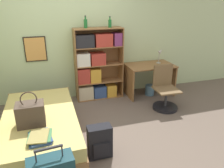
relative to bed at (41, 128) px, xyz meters
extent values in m
plane|color=#66564C|center=(0.68, -0.02, -0.23)|extent=(14.00, 14.00, 0.00)
cube|color=beige|center=(0.68, 1.56, 1.07)|extent=(10.00, 0.06, 2.60)
cube|color=black|center=(0.00, 1.51, 0.91)|extent=(0.42, 0.02, 0.50)
cube|color=#DB994C|center=(0.00, 1.50, 0.91)|extent=(0.38, 0.01, 0.46)
cube|color=olive|center=(0.00, -0.02, -0.09)|extent=(1.09, 1.98, 0.27)
cube|color=tan|center=(0.00, -0.02, 0.14)|extent=(1.06, 1.95, 0.19)
cube|color=olive|center=(0.00, 0.95, 0.00)|extent=(1.09, 0.04, 0.46)
cube|color=#47382D|center=(-0.09, -0.26, 0.39)|extent=(0.37, 0.26, 0.32)
torus|color=#47382D|center=(-0.09, -0.26, 0.61)|extent=(0.22, 0.02, 0.22)
cube|color=#334C84|center=(0.02, -0.67, 0.24)|extent=(0.27, 0.31, 0.02)
cube|color=#334C84|center=(0.02, -0.65, 0.26)|extent=(0.30, 0.37, 0.02)
cube|color=#427A4C|center=(0.01, -0.65, 0.28)|extent=(0.31, 0.32, 0.01)
cube|color=#99894C|center=(0.00, -0.66, 0.29)|extent=(0.27, 0.35, 0.01)
cylinder|color=#2D2D33|center=(0.00, -1.33, 0.50)|extent=(0.01, 0.01, 0.12)
cylinder|color=#2D2D33|center=(0.24, -1.31, 0.50)|extent=(0.01, 0.01, 0.12)
cube|color=#2D2D33|center=(0.12, -1.32, 0.56)|extent=(0.26, 0.04, 0.02)
cube|color=olive|center=(0.76, 1.34, 0.54)|extent=(0.02, 0.34, 1.53)
cube|color=olive|center=(1.76, 1.34, 0.54)|extent=(0.02, 0.34, 1.53)
cube|color=olive|center=(1.26, 1.50, 0.54)|extent=(1.01, 0.01, 1.53)
cube|color=olive|center=(1.26, 1.34, -0.22)|extent=(0.98, 0.34, 0.02)
cube|color=olive|center=(1.26, 1.34, 0.15)|extent=(0.98, 0.34, 0.02)
cube|color=olive|center=(1.26, 1.34, 0.54)|extent=(0.98, 0.34, 0.02)
cube|color=olive|center=(1.26, 1.34, 0.92)|extent=(0.98, 0.34, 0.02)
cube|color=olive|center=(1.26, 1.34, 1.30)|extent=(0.98, 0.34, 0.02)
cube|color=beige|center=(0.94, 1.32, -0.06)|extent=(0.32, 0.25, 0.29)
cube|color=#334C84|center=(1.25, 1.32, -0.08)|extent=(0.27, 0.25, 0.26)
cube|color=gold|center=(1.52, 1.32, -0.08)|extent=(0.21, 0.25, 0.26)
cube|color=#B2382D|center=(0.91, 1.32, 0.33)|extent=(0.26, 0.25, 0.32)
cube|color=gold|center=(1.16, 1.32, 0.31)|extent=(0.23, 0.25, 0.29)
cube|color=silver|center=(0.91, 1.32, 0.68)|extent=(0.27, 0.25, 0.27)
cube|color=#B2382D|center=(1.23, 1.32, 0.67)|extent=(0.30, 0.25, 0.25)
cube|color=#232328|center=(0.96, 1.32, 1.06)|extent=(0.37, 0.25, 0.25)
cube|color=#B2382D|center=(1.36, 1.32, 1.06)|extent=(0.35, 0.25, 0.26)
cube|color=#7A336B|center=(1.65, 1.32, 1.06)|extent=(0.17, 0.25, 0.26)
cylinder|color=#1E6B2D|center=(1.01, 1.37, 1.39)|extent=(0.07, 0.07, 0.17)
cylinder|color=#1E6B2D|center=(1.01, 1.37, 1.50)|extent=(0.03, 0.03, 0.05)
cylinder|color=#232328|center=(1.01, 1.37, 1.54)|extent=(0.03, 0.03, 0.02)
cylinder|color=#1E6B2D|center=(1.50, 1.32, 1.38)|extent=(0.07, 0.07, 0.16)
cylinder|color=#1E6B2D|center=(1.50, 1.32, 1.48)|extent=(0.03, 0.03, 0.05)
cylinder|color=#232328|center=(1.50, 1.32, 1.52)|extent=(0.03, 0.03, 0.02)
cube|color=olive|center=(2.39, 1.18, 0.46)|extent=(1.06, 0.66, 0.02)
cube|color=olive|center=(1.89, 1.18, 0.11)|extent=(0.03, 0.62, 0.68)
cube|color=olive|center=(2.90, 1.18, 0.11)|extent=(0.03, 0.62, 0.68)
cylinder|color=#ADA89E|center=(2.64, 1.23, 0.48)|extent=(0.10, 0.10, 0.02)
cylinder|color=#ADA89E|center=(2.64, 1.23, 0.61)|extent=(0.02, 0.02, 0.24)
cone|color=#ADA89E|center=(2.67, 1.23, 0.76)|extent=(0.13, 0.09, 0.13)
cylinder|color=black|center=(2.39, 0.39, -0.20)|extent=(0.49, 0.49, 0.06)
cylinder|color=#333338|center=(2.39, 0.39, -0.03)|extent=(0.05, 0.05, 0.40)
cube|color=brown|center=(2.39, 0.39, 0.18)|extent=(0.47, 0.47, 0.03)
cube|color=brown|center=(2.40, 0.60, 0.42)|extent=(0.41, 0.06, 0.44)
cube|color=black|center=(0.78, -0.61, 0.01)|extent=(0.33, 0.18, 0.48)
cube|color=black|center=(0.78, -0.71, -0.06)|extent=(0.23, 0.03, 0.21)
cylinder|color=slate|center=(2.40, 1.11, -0.11)|extent=(0.21, 0.21, 0.24)
camera|label=1|loc=(0.20, -3.07, 1.85)|focal=35.00mm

